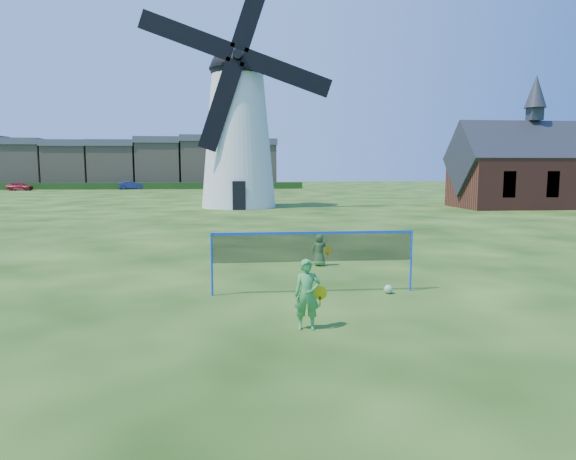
# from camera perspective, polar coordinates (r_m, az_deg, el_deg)

# --- Properties ---
(ground) EXTENTS (220.00, 220.00, 0.00)m
(ground) POSITION_cam_1_polar(r_m,az_deg,el_deg) (13.07, -0.66, -6.82)
(ground) COLOR black
(ground) RESTS_ON ground
(windmill) EXTENTS (14.22, 5.91, 18.52)m
(windmill) POSITION_cam_1_polar(r_m,az_deg,el_deg) (41.29, -5.60, 11.20)
(windmill) COLOR white
(windmill) RESTS_ON ground
(chapel) EXTENTS (12.21, 5.92, 10.33)m
(chapel) POSITION_cam_1_polar(r_m,az_deg,el_deg) (45.06, 25.56, 5.98)
(chapel) COLOR brown
(chapel) RESTS_ON ground
(badminton_net) EXTENTS (5.05, 0.05, 1.55)m
(badminton_net) POSITION_cam_1_polar(r_m,az_deg,el_deg) (12.64, 2.86, -2.03)
(badminton_net) COLOR blue
(badminton_net) RESTS_ON ground
(player_girl) EXTENTS (0.69, 0.38, 1.37)m
(player_girl) POSITION_cam_1_polar(r_m,az_deg,el_deg) (9.89, 2.16, -7.23)
(player_girl) COLOR green
(player_girl) RESTS_ON ground
(player_boy) EXTENTS (0.65, 0.46, 1.03)m
(player_boy) POSITION_cam_1_polar(r_m,az_deg,el_deg) (16.30, 3.57, -2.23)
(player_boy) COLOR #559045
(player_boy) RESTS_ON ground
(play_ball) EXTENTS (0.22, 0.22, 0.22)m
(play_ball) POSITION_cam_1_polar(r_m,az_deg,el_deg) (13.02, 11.15, -6.51)
(play_ball) COLOR green
(play_ball) RESTS_ON ground
(terraced_houses) EXTENTS (57.51, 8.40, 8.32)m
(terraced_houses) POSITION_cam_1_polar(r_m,az_deg,el_deg) (87.50, -20.60, 7.02)
(terraced_houses) COLOR #8D7B5E
(terraced_houses) RESTS_ON ground
(hedge) EXTENTS (62.00, 0.80, 1.00)m
(hedge) POSITION_cam_1_polar(r_m,az_deg,el_deg) (81.41, -20.70, 4.62)
(hedge) COLOR #193814
(hedge) RESTS_ON ground
(car_left) EXTENTS (3.62, 1.73, 1.19)m
(car_left) POSITION_cam_1_polar(r_m,az_deg,el_deg) (81.30, -27.79, 4.34)
(car_left) COLOR maroon
(car_left) RESTS_ON ground
(car_right) EXTENTS (3.90, 2.01, 1.23)m
(car_right) POSITION_cam_1_polar(r_m,az_deg,el_deg) (80.13, -17.09, 4.81)
(car_right) COLOR navy
(car_right) RESTS_ON ground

